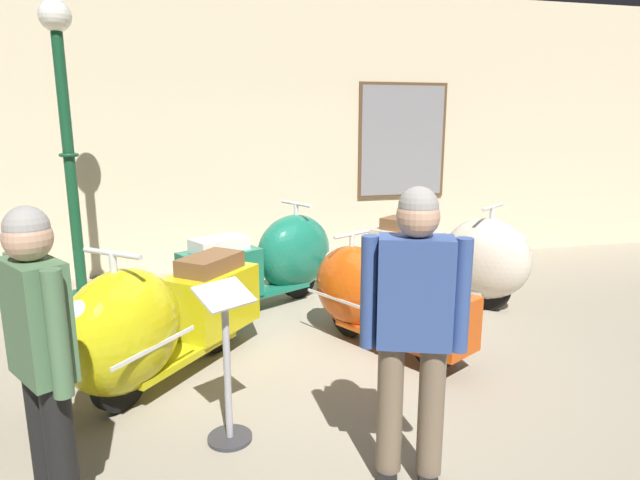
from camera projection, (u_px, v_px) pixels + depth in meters
ground_plane at (351, 365)px, 4.44m from camera, size 60.00×60.00×0.00m
showroom_back_wall at (279, 133)px, 7.18m from camera, size 18.00×0.24×3.59m
scooter_0 at (154, 322)px, 3.98m from camera, size 1.60×1.74×1.13m
scooter_1 at (273, 260)px, 5.81m from camera, size 1.82×1.27×1.09m
scooter_2 at (375, 297)px, 4.74m from camera, size 1.18×1.63×0.98m
scooter_3 at (460, 257)px, 5.87m from camera, size 1.50×1.77×1.11m
lamppost at (67, 139)px, 5.41m from camera, size 0.31×0.31×3.09m
visitor_0 at (41, 349)px, 2.52m from camera, size 0.39×0.47×1.60m
visitor_1 at (414, 320)px, 2.80m from camera, size 0.53×0.36×1.65m
info_stanchion at (228, 378)px, 3.32m from camera, size 0.39×0.36×1.01m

